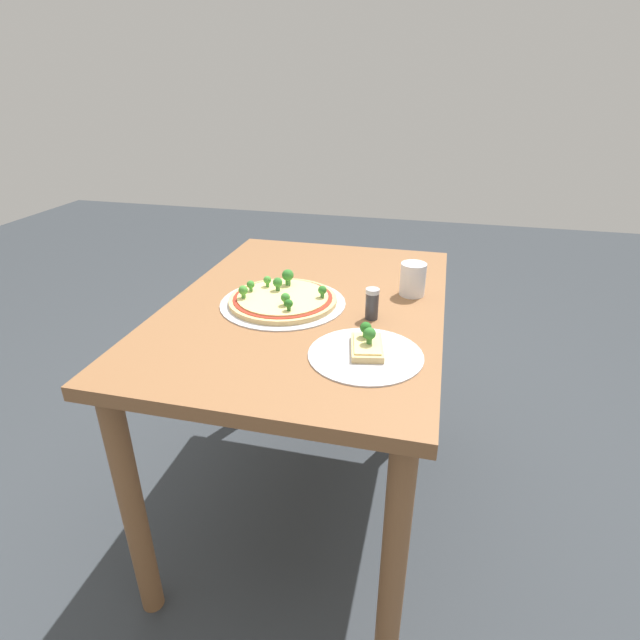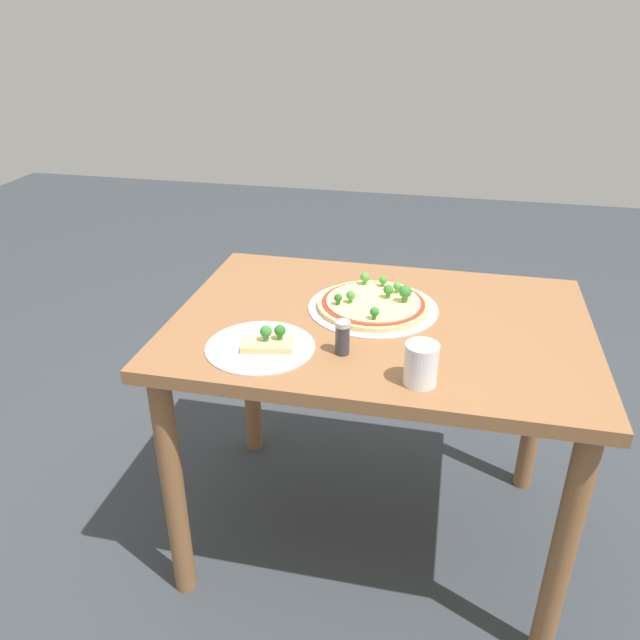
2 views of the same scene
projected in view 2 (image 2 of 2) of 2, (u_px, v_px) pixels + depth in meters
name	position (u px, v px, depth m)	size (l,w,h in m)	color
ground_plane	(370.00, 529.00, 2.03)	(8.00, 8.00, 0.00)	#33383D
dining_table	(378.00, 356.00, 1.73)	(1.11, 0.78, 0.77)	brown
pizza_tray_whole	(374.00, 304.00, 1.74)	(0.36, 0.36, 0.07)	silver
pizza_tray_slice	(264.00, 344.00, 1.54)	(0.27, 0.27, 0.06)	silver
drinking_cup	(421.00, 364.00, 1.38)	(0.08, 0.08, 0.10)	white
condiment_shaker	(342.00, 337.00, 1.50)	(0.04, 0.04, 0.09)	#333338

